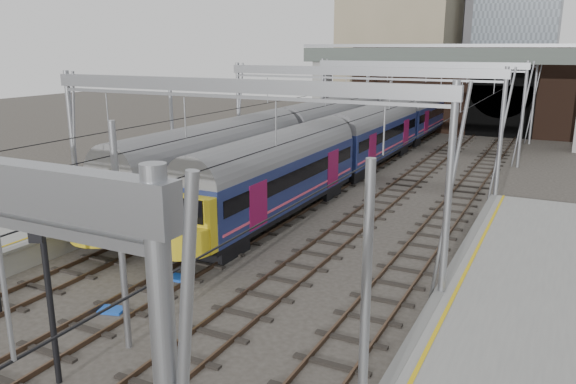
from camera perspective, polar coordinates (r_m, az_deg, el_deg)
The scene contains 10 objects.
ground at distance 17.43m, azimuth -20.44°, elevation -17.47°, with size 160.00×160.00×0.00m, color #38332D.
tracks at distance 28.63m, azimuth 1.84°, elevation -3.71°, with size 14.40×80.00×0.22m.
overhead_line at distance 33.28m, azimuth 6.71°, elevation 10.28°, with size 16.80×80.00×8.00m.
retaining_wall at distance 62.61m, azimuth 17.66°, elevation 9.60°, with size 28.00×2.75×9.00m.
overbridge at distance 56.88m, azimuth 15.46°, elevation 12.29°, with size 28.00×3.00×9.25m.
train_main at distance 51.54m, azimuth 11.47°, elevation 6.99°, with size 2.78×64.26×4.79m.
train_second at distance 46.25m, azimuth 4.34°, elevation 6.53°, with size 2.95×51.05×5.02m.
signal_near_centre at distance 16.10m, azimuth -23.46°, elevation -7.83°, with size 0.40×0.47×5.07m.
equip_cover_a at distance 23.01m, azimuth -10.95°, elevation -8.57°, with size 0.88×0.62×0.10m, color blue.
equip_cover_b at distance 20.98m, azimuth -17.46°, elevation -11.36°, with size 0.84×0.60×0.10m, color blue.
Camera 1 is at (11.36, -9.71, 8.97)m, focal length 35.00 mm.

